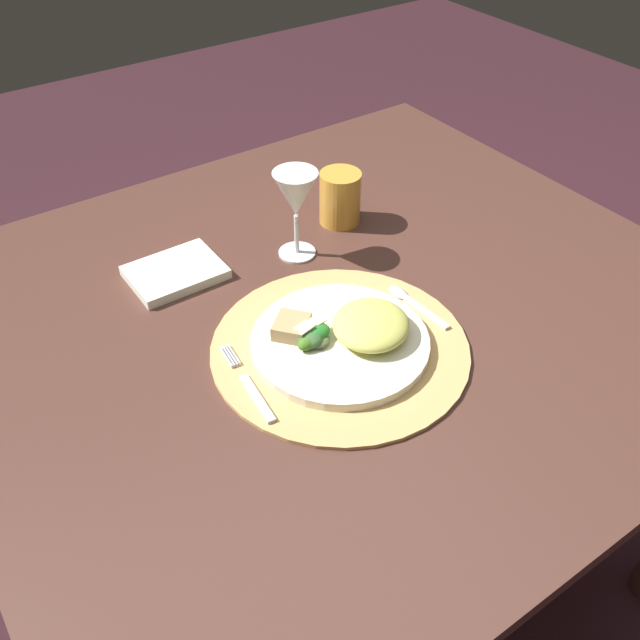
{
  "coord_description": "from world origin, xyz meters",
  "views": [
    {
      "loc": [
        -0.51,
        -0.69,
        1.4
      ],
      "look_at": [
        -0.06,
        -0.04,
        0.73
      ],
      "focal_mm": 39.47,
      "sensor_mm": 36.0,
      "label": 1
    }
  ],
  "objects_px": {
    "dining_table": "(336,356)",
    "amber_tumbler": "(340,198)",
    "dinner_plate": "(340,342)",
    "wine_glass": "(296,197)",
    "napkin": "(175,272)",
    "fork": "(249,386)",
    "spoon": "(409,300)"
  },
  "relations": [
    {
      "from": "dinner_plate",
      "to": "wine_glass",
      "type": "height_order",
      "value": "wine_glass"
    },
    {
      "from": "dinner_plate",
      "to": "napkin",
      "type": "relative_size",
      "value": 1.75
    },
    {
      "from": "dinner_plate",
      "to": "amber_tumbler",
      "type": "height_order",
      "value": "amber_tumbler"
    },
    {
      "from": "wine_glass",
      "to": "napkin",
      "type": "bearing_deg",
      "value": 163.68
    },
    {
      "from": "amber_tumbler",
      "to": "fork",
      "type": "bearing_deg",
      "value": -141.79
    },
    {
      "from": "napkin",
      "to": "wine_glass",
      "type": "distance_m",
      "value": 0.23
    },
    {
      "from": "amber_tumbler",
      "to": "dinner_plate",
      "type": "bearing_deg",
      "value": -125.86
    },
    {
      "from": "spoon",
      "to": "napkin",
      "type": "bearing_deg",
      "value": 134.28
    },
    {
      "from": "amber_tumbler",
      "to": "spoon",
      "type": "bearing_deg",
      "value": -101.75
    },
    {
      "from": "napkin",
      "to": "amber_tumbler",
      "type": "xyz_separation_m",
      "value": [
        0.32,
        -0.02,
        0.04
      ]
    },
    {
      "from": "fork",
      "to": "napkin",
      "type": "relative_size",
      "value": 1.11
    },
    {
      "from": "fork",
      "to": "dining_table",
      "type": "bearing_deg",
      "value": 23.08
    },
    {
      "from": "dining_table",
      "to": "amber_tumbler",
      "type": "height_order",
      "value": "amber_tumbler"
    },
    {
      "from": "napkin",
      "to": "dinner_plate",
      "type": "bearing_deg",
      "value": -68.26
    },
    {
      "from": "fork",
      "to": "amber_tumbler",
      "type": "distance_m",
      "value": 0.44
    },
    {
      "from": "spoon",
      "to": "wine_glass",
      "type": "xyz_separation_m",
      "value": [
        -0.07,
        0.21,
        0.1
      ]
    },
    {
      "from": "wine_glass",
      "to": "amber_tumbler",
      "type": "relative_size",
      "value": 1.6
    },
    {
      "from": "dining_table",
      "to": "amber_tumbler",
      "type": "relative_size",
      "value": 12.0
    },
    {
      "from": "spoon",
      "to": "amber_tumbler",
      "type": "relative_size",
      "value": 1.33
    },
    {
      "from": "napkin",
      "to": "spoon",
      "type": "bearing_deg",
      "value": -45.72
    },
    {
      "from": "dining_table",
      "to": "spoon",
      "type": "bearing_deg",
      "value": -38.89
    },
    {
      "from": "dining_table",
      "to": "dinner_plate",
      "type": "distance_m",
      "value": 0.17
    },
    {
      "from": "dining_table",
      "to": "napkin",
      "type": "xyz_separation_m",
      "value": [
        -0.18,
        0.2,
        0.13
      ]
    },
    {
      "from": "dining_table",
      "to": "dinner_plate",
      "type": "height_order",
      "value": "dinner_plate"
    },
    {
      "from": "dining_table",
      "to": "spoon",
      "type": "relative_size",
      "value": 9.03
    },
    {
      "from": "dining_table",
      "to": "fork",
      "type": "height_order",
      "value": "fork"
    },
    {
      "from": "dinner_plate",
      "to": "spoon",
      "type": "distance_m",
      "value": 0.15
    },
    {
      "from": "wine_glass",
      "to": "amber_tumbler",
      "type": "height_order",
      "value": "wine_glass"
    },
    {
      "from": "fork",
      "to": "spoon",
      "type": "bearing_deg",
      "value": 3.68
    },
    {
      "from": "dinner_plate",
      "to": "fork",
      "type": "bearing_deg",
      "value": 178.85
    },
    {
      "from": "napkin",
      "to": "amber_tumbler",
      "type": "relative_size",
      "value": 1.53
    },
    {
      "from": "spoon",
      "to": "fork",
      "type": "bearing_deg",
      "value": -176.32
    }
  ]
}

